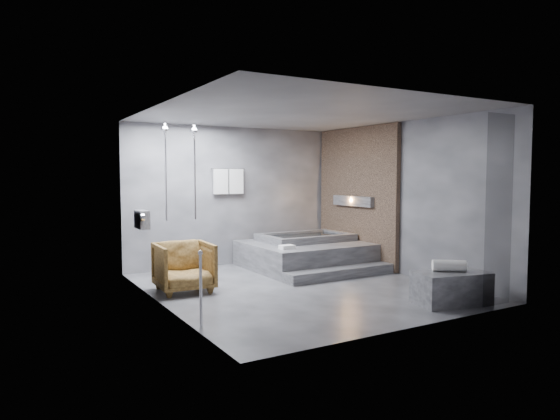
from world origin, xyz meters
TOP-DOWN VIEW (x-y plane):
  - room at (0.40, 0.24)m, footprint 5.00×5.04m
  - tub_deck at (1.05, 1.45)m, footprint 2.20×2.00m
  - tub_step at (1.05, 0.27)m, footprint 2.20×0.36m
  - concrete_bench at (1.31, -1.97)m, footprint 1.11×0.77m
  - driftwood_chair at (-1.71, 0.67)m, footprint 0.87×0.90m
  - rolled_towel at (1.31, -1.92)m, footprint 0.47×0.41m
  - deck_towel at (0.29, 0.87)m, footprint 0.26×0.19m

SIDE VIEW (x-z plane):
  - tub_step at x=1.05m, z-range 0.00..0.18m
  - concrete_bench at x=1.31m, z-range 0.00..0.46m
  - tub_deck at x=1.05m, z-range 0.00..0.50m
  - driftwood_chair at x=-1.71m, z-range 0.00..0.78m
  - deck_towel at x=0.29m, z-range 0.50..0.57m
  - rolled_towel at x=1.31m, z-range 0.46..0.62m
  - room at x=0.40m, z-range 0.32..3.14m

